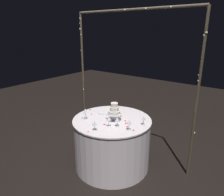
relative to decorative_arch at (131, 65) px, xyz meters
name	(u,v)px	position (x,y,z in m)	size (l,w,h in m)	color
ground_plane	(112,164)	(0.00, -0.48, -1.55)	(12.00, 12.00, 0.00)	black
decorative_arch	(131,65)	(0.00, 0.00, 0.00)	(2.16, 0.06, 2.36)	#473D2D
main_table	(112,142)	(0.00, -0.48, -1.15)	(1.18, 1.18, 0.79)	white
tiered_cake	(114,110)	(0.05, -0.49, -0.60)	(0.22, 0.22, 0.27)	silver
wine_glass_0	(85,111)	(-0.31, -0.72, -0.63)	(0.06, 0.06, 0.17)	silver
wine_glass_1	(109,119)	(0.13, -0.72, -0.64)	(0.06, 0.06, 0.16)	silver
wine_glass_2	(95,124)	(0.05, -0.92, -0.66)	(0.07, 0.07, 0.14)	silver
wine_glass_3	(129,123)	(0.40, -0.64, -0.64)	(0.07, 0.07, 0.15)	silver
wine_glass_4	(144,119)	(0.47, -0.38, -0.66)	(0.06, 0.06, 0.14)	silver
wine_glass_5	(117,119)	(0.21, -0.64, -0.65)	(0.07, 0.07, 0.15)	silver
cake_knife	(106,115)	(-0.16, -0.42, -0.75)	(0.30, 0.06, 0.01)	silver
rose_petal_0	(133,130)	(0.45, -0.60, -0.76)	(0.04, 0.03, 0.00)	red
rose_petal_1	(86,111)	(-0.53, -0.49, -0.76)	(0.03, 0.02, 0.00)	red
rose_petal_2	(91,114)	(-0.38, -0.52, -0.76)	(0.03, 0.02, 0.00)	red
rose_petal_3	(111,111)	(-0.22, -0.21, -0.76)	(0.04, 0.03, 0.00)	red
rose_petal_4	(143,122)	(0.43, -0.30, -0.76)	(0.02, 0.02, 0.00)	red
rose_petal_5	(90,110)	(-0.53, -0.39, -0.76)	(0.04, 0.03, 0.00)	red
rose_petal_6	(127,127)	(0.33, -0.56, -0.76)	(0.04, 0.03, 0.00)	red
rose_petal_7	(109,113)	(-0.17, -0.33, -0.76)	(0.02, 0.02, 0.00)	red
rose_petal_8	(121,116)	(0.05, -0.31, -0.76)	(0.03, 0.02, 0.00)	red
rose_petal_9	(111,116)	(-0.08, -0.40, -0.76)	(0.03, 0.02, 0.00)	red
rose_petal_10	(82,118)	(-0.39, -0.72, -0.76)	(0.03, 0.02, 0.00)	red
rose_petal_11	(125,121)	(0.20, -0.41, -0.76)	(0.04, 0.02, 0.00)	red
rose_petal_12	(105,124)	(0.03, -0.69, -0.76)	(0.04, 0.03, 0.00)	red
rose_petal_13	(88,132)	(0.00, -1.00, -0.76)	(0.03, 0.02, 0.00)	red
rose_petal_14	(106,118)	(-0.10, -0.50, -0.76)	(0.03, 0.02, 0.00)	red
rose_petal_15	(126,123)	(0.25, -0.48, -0.76)	(0.04, 0.02, 0.00)	red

